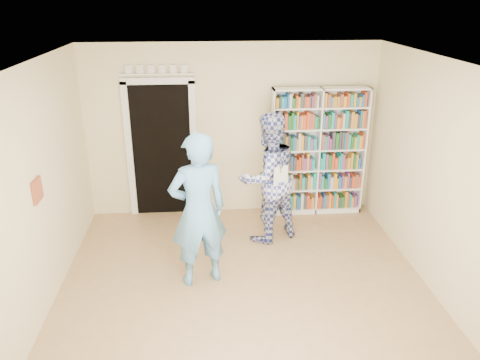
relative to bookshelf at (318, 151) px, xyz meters
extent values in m
plane|color=#9F764D|center=(-1.34, -2.34, -1.03)|extent=(5.00, 5.00, 0.00)
plane|color=white|center=(-1.34, -2.34, 1.67)|extent=(5.00, 5.00, 0.00)
plane|color=beige|center=(-1.34, 0.16, 0.32)|extent=(4.50, 0.00, 4.50)
plane|color=beige|center=(-3.59, -2.34, 0.32)|extent=(0.00, 5.00, 5.00)
plane|color=beige|center=(0.91, -2.34, 0.32)|extent=(0.00, 5.00, 5.00)
cube|color=white|center=(0.00, 0.00, -0.01)|extent=(1.48, 0.28, 2.04)
cube|color=white|center=(0.00, 0.00, -0.01)|extent=(0.02, 0.28, 2.04)
cube|color=black|center=(-2.44, 0.14, 0.02)|extent=(0.90, 0.03, 2.10)
cube|color=white|center=(-2.94, 0.12, 0.02)|extent=(0.10, 0.06, 2.20)
cube|color=white|center=(-1.94, 0.12, 0.02)|extent=(0.10, 0.06, 2.20)
cube|color=white|center=(-2.44, 0.12, 1.12)|extent=(1.10, 0.06, 0.10)
cube|color=white|center=(-2.44, 0.12, 1.22)|extent=(1.10, 0.08, 0.02)
cube|color=maroon|center=(-3.57, -2.14, 0.37)|extent=(0.03, 0.25, 0.25)
imported|color=#5F9FD3|center=(-1.87, -1.88, -0.06)|extent=(0.81, 0.65, 1.93)
imported|color=navy|center=(-0.90, -0.84, -0.09)|extent=(1.13, 1.04, 1.88)
cube|color=white|center=(-0.77, -1.09, 0.02)|extent=(0.21, 0.09, 0.31)
camera|label=1|loc=(-1.78, -6.88, 2.33)|focal=35.00mm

